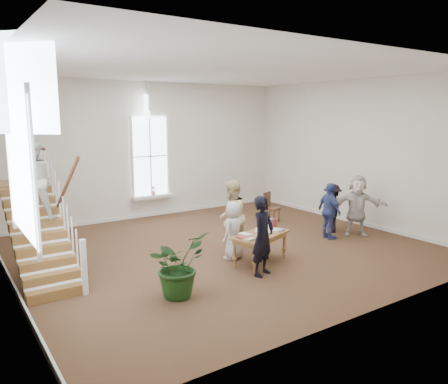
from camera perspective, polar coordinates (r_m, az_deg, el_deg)
ground at (r=11.42m, az=-0.00°, el=-7.38°), size 10.00×10.00×0.00m
room_shell at (r=15.05m, az=-9.35°, el=-1.65°), size 10.49×10.00×10.00m
staircase at (r=10.11m, az=-23.46°, el=-1.05°), size 1.10×4.10×2.92m
library_table at (r=10.25m, az=4.82°, el=-5.87°), size 1.65×1.18×0.76m
police_officer at (r=9.41m, az=5.12°, el=-5.74°), size 0.74×0.62×1.74m
elderly_woman at (r=10.47m, az=1.22°, el=-5.02°), size 0.81×0.69×1.40m
person_yellow at (r=10.99m, az=1.01°, el=-3.16°), size 1.12×1.10×1.82m
woman_cluster_a at (r=12.46m, az=13.61°, el=-2.43°), size 0.55×0.98×1.58m
woman_cluster_b at (r=13.20m, az=13.93°, el=-2.04°), size 0.98×1.07×1.44m
woman_cluster_c at (r=12.98m, az=16.97°, el=-1.69°), size 1.60×1.41×1.75m
floor_plant at (r=8.42m, az=-6.07°, el=-9.45°), size 1.40×1.32×1.24m
side_chair at (r=14.15m, az=6.01°, el=-1.77°), size 0.54×0.54×0.97m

